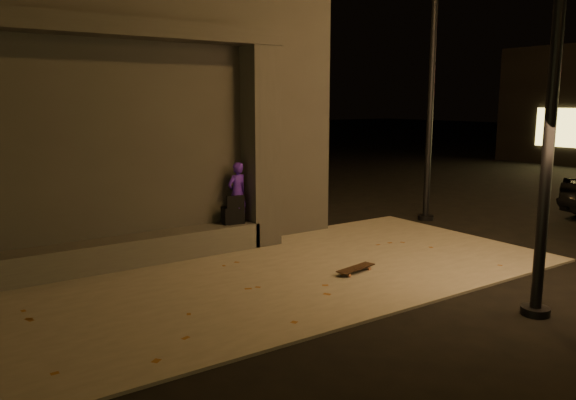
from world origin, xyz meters
TOP-DOWN VIEW (x-y plane):
  - ground at (0.00, 0.00)m, footprint 120.00×120.00m
  - sidewalk at (0.00, 2.00)m, footprint 11.00×4.40m
  - building at (-1.00, 6.49)m, footprint 9.00×5.10m
  - ledge at (-1.50, 3.75)m, footprint 6.00×0.55m
  - column at (1.70, 3.75)m, footprint 0.55×0.55m
  - canopy at (-0.50, 3.80)m, footprint 5.00×0.70m
  - skateboarder at (1.20, 3.75)m, footprint 0.45×0.34m
  - backpack at (1.10, 3.75)m, footprint 0.40×0.29m
  - skateboard at (1.94, 1.34)m, footprint 0.77×0.33m
  - street_lamp_2 at (6.01, 3.58)m, footprint 0.36×0.36m

SIDE VIEW (x-z plane):
  - ground at x=0.00m, z-range 0.00..0.00m
  - sidewalk at x=0.00m, z-range 0.00..0.04m
  - skateboard at x=1.94m, z-range 0.07..0.15m
  - ledge at x=-1.50m, z-range 0.04..0.49m
  - backpack at x=1.10m, z-range 0.41..0.93m
  - skateboarder at x=1.20m, z-range 0.49..1.60m
  - column at x=1.70m, z-range 0.04..3.64m
  - building at x=-1.00m, z-range -0.01..5.22m
  - canopy at x=-0.50m, z-range 3.64..3.92m
  - street_lamp_2 at x=6.01m, z-range 0.50..8.60m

